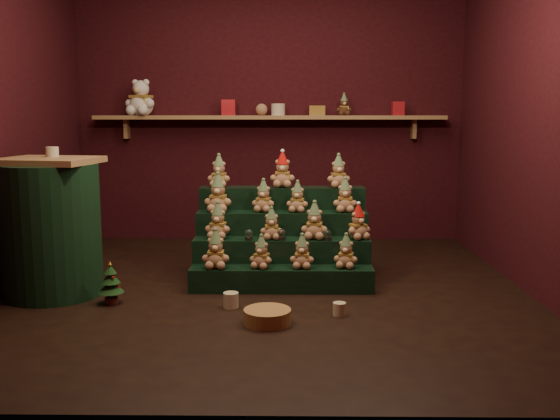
{
  "coord_description": "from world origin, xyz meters",
  "views": [
    {
      "loc": [
        0.19,
        -4.62,
        1.34
      ],
      "look_at": [
        0.13,
        0.25,
        0.59
      ],
      "focal_mm": 40.0,
      "sensor_mm": 36.0,
      "label": 1
    }
  ],
  "objects_px": {
    "snow_globe_b": "(282,234)",
    "white_bear": "(141,93)",
    "brown_bear": "(344,105)",
    "snow_globe_c": "(328,235)",
    "snow_globe_a": "(249,235)",
    "mug_left": "(231,300)",
    "riser_tier_front": "(281,279)",
    "side_table": "(51,228)",
    "mug_right": "(339,309)",
    "wicker_basket": "(267,317)",
    "mini_christmas_tree": "(111,283)"
  },
  "relations": [
    {
      "from": "snow_globe_b",
      "to": "mug_right",
      "type": "xyz_separation_m",
      "value": [
        0.4,
        -0.75,
        -0.36
      ]
    },
    {
      "from": "riser_tier_front",
      "to": "snow_globe_b",
      "type": "bearing_deg",
      "value": 90.25
    },
    {
      "from": "mini_christmas_tree",
      "to": "white_bear",
      "type": "height_order",
      "value": "white_bear"
    },
    {
      "from": "snow_globe_a",
      "to": "snow_globe_b",
      "type": "distance_m",
      "value": 0.26
    },
    {
      "from": "snow_globe_c",
      "to": "mug_right",
      "type": "xyz_separation_m",
      "value": [
        0.04,
        -0.75,
        -0.36
      ]
    },
    {
      "from": "mini_christmas_tree",
      "to": "brown_bear",
      "type": "height_order",
      "value": "brown_bear"
    },
    {
      "from": "wicker_basket",
      "to": "snow_globe_b",
      "type": "bearing_deg",
      "value": 84.98
    },
    {
      "from": "snow_globe_b",
      "to": "white_bear",
      "type": "distance_m",
      "value": 2.5
    },
    {
      "from": "mug_left",
      "to": "mug_right",
      "type": "distance_m",
      "value": 0.76
    },
    {
      "from": "riser_tier_front",
      "to": "wicker_basket",
      "type": "height_order",
      "value": "riser_tier_front"
    },
    {
      "from": "snow_globe_b",
      "to": "brown_bear",
      "type": "xyz_separation_m",
      "value": [
        0.62,
        1.68,
        1.02
      ]
    },
    {
      "from": "snow_globe_a",
      "to": "snow_globe_c",
      "type": "bearing_deg",
      "value": 0.0
    },
    {
      "from": "mug_left",
      "to": "brown_bear",
      "type": "distance_m",
      "value": 2.82
    },
    {
      "from": "mini_christmas_tree",
      "to": "mug_right",
      "type": "bearing_deg",
      "value": -8.64
    },
    {
      "from": "snow_globe_a",
      "to": "mini_christmas_tree",
      "type": "distance_m",
      "value": 1.11
    },
    {
      "from": "side_table",
      "to": "brown_bear",
      "type": "height_order",
      "value": "brown_bear"
    },
    {
      "from": "riser_tier_front",
      "to": "mini_christmas_tree",
      "type": "relative_size",
      "value": 4.51
    },
    {
      "from": "snow_globe_a",
      "to": "mug_right",
      "type": "bearing_deg",
      "value": -48.93
    },
    {
      "from": "mug_left",
      "to": "wicker_basket",
      "type": "relative_size",
      "value": 0.35
    },
    {
      "from": "snow_globe_b",
      "to": "mug_right",
      "type": "height_order",
      "value": "snow_globe_b"
    },
    {
      "from": "snow_globe_c",
      "to": "riser_tier_front",
      "type": "bearing_deg",
      "value": -155.96
    },
    {
      "from": "side_table",
      "to": "mug_right",
      "type": "relative_size",
      "value": 11.63
    },
    {
      "from": "side_table",
      "to": "wicker_basket",
      "type": "relative_size",
      "value": 3.33
    },
    {
      "from": "white_bear",
      "to": "riser_tier_front",
      "type": "bearing_deg",
      "value": -33.21
    },
    {
      "from": "snow_globe_b",
      "to": "wicker_basket",
      "type": "distance_m",
      "value": 0.99
    },
    {
      "from": "mini_christmas_tree",
      "to": "mug_right",
      "type": "relative_size",
      "value": 3.53
    },
    {
      "from": "brown_bear",
      "to": "snow_globe_b",
      "type": "bearing_deg",
      "value": -115.37
    },
    {
      "from": "snow_globe_a",
      "to": "side_table",
      "type": "relative_size",
      "value": 0.08
    },
    {
      "from": "snow_globe_a",
      "to": "side_table",
      "type": "xyz_separation_m",
      "value": [
        -1.44,
        -0.28,
        0.1
      ]
    },
    {
      "from": "brown_bear",
      "to": "snow_globe_c",
      "type": "bearing_deg",
      "value": -103.92
    },
    {
      "from": "mug_right",
      "to": "wicker_basket",
      "type": "xyz_separation_m",
      "value": [
        -0.48,
        -0.17,
        0.0
      ]
    },
    {
      "from": "mug_right",
      "to": "snow_globe_a",
      "type": "bearing_deg",
      "value": 131.07
    },
    {
      "from": "snow_globe_a",
      "to": "white_bear",
      "type": "height_order",
      "value": "white_bear"
    },
    {
      "from": "snow_globe_c",
      "to": "side_table",
      "type": "height_order",
      "value": "side_table"
    },
    {
      "from": "wicker_basket",
      "to": "white_bear",
      "type": "bearing_deg",
      "value": 117.86
    },
    {
      "from": "snow_globe_b",
      "to": "side_table",
      "type": "bearing_deg",
      "value": -170.64
    },
    {
      "from": "wicker_basket",
      "to": "side_table",
      "type": "bearing_deg",
      "value": 158.26
    },
    {
      "from": "mini_christmas_tree",
      "to": "white_bear",
      "type": "relative_size",
      "value": 0.68
    },
    {
      "from": "mini_christmas_tree",
      "to": "mug_left",
      "type": "relative_size",
      "value": 2.91
    },
    {
      "from": "snow_globe_a",
      "to": "snow_globe_b",
      "type": "xyz_separation_m",
      "value": [
        0.26,
        0.0,
        0.0
      ]
    },
    {
      "from": "mug_left",
      "to": "wicker_basket",
      "type": "distance_m",
      "value": 0.43
    },
    {
      "from": "mug_left",
      "to": "mini_christmas_tree",
      "type": "bearing_deg",
      "value": 174.51
    },
    {
      "from": "brown_bear",
      "to": "wicker_basket",
      "type": "bearing_deg",
      "value": -110.17
    },
    {
      "from": "snow_globe_c",
      "to": "mug_left",
      "type": "bearing_deg",
      "value": -140.22
    },
    {
      "from": "white_bear",
      "to": "mug_left",
      "type": "bearing_deg",
      "value": -45.53
    },
    {
      "from": "side_table",
      "to": "mini_christmas_tree",
      "type": "distance_m",
      "value": 0.64
    },
    {
      "from": "mini_christmas_tree",
      "to": "white_bear",
      "type": "bearing_deg",
      "value": 96.49
    },
    {
      "from": "snow_globe_b",
      "to": "snow_globe_c",
      "type": "height_order",
      "value": "snow_globe_b"
    },
    {
      "from": "side_table",
      "to": "mini_christmas_tree",
      "type": "relative_size",
      "value": 3.3
    },
    {
      "from": "mug_right",
      "to": "riser_tier_front",
      "type": "bearing_deg",
      "value": 123.87
    }
  ]
}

